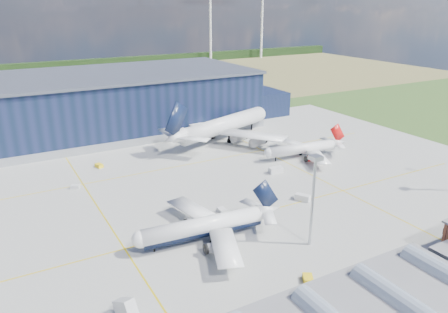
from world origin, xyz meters
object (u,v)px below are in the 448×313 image
at_px(airliner_red, 302,143).
at_px(gse_van_a, 276,170).
at_px(airliner_navy, 203,217).
at_px(light_mast_center, 314,186).
at_px(gse_cart_a, 222,211).
at_px(airliner_widebody, 224,117).
at_px(gse_tug_b, 308,279).
at_px(gse_tug_c, 99,166).
at_px(car_a, 412,262).
at_px(hangar, 124,103).
at_px(airstair, 126,313).
at_px(gse_cart_b, 75,187).
at_px(car_b, 401,267).
at_px(gse_van_b, 303,198).

height_order(airliner_red, gse_van_a, airliner_red).
bearing_deg(airliner_navy, light_mast_center, 151.67).
relative_size(airliner_navy, gse_cart_a, 13.70).
bearing_deg(airliner_widebody, gse_tug_b, -129.88).
distance_m(gse_tug_c, car_a, 106.46).
height_order(hangar, airliner_widebody, hangar).
distance_m(hangar, car_a, 144.89).
xyz_separation_m(light_mast_center, airstair, (-47.17, -4.56, -13.72)).
distance_m(airstair, car_a, 63.30).
xyz_separation_m(gse_cart_a, car_a, (24.99, -43.38, -0.02)).
bearing_deg(gse_tug_c, light_mast_center, -84.75).
xyz_separation_m(light_mast_center, airliner_widebody, (23.77, 85.00, -5.16)).
bearing_deg(gse_cart_b, airliner_widebody, -42.50).
bearing_deg(car_b, airstair, 68.19).
bearing_deg(light_mast_center, gse_van_b, 55.01).
bearing_deg(airstair, hangar, 58.63).
bearing_deg(car_a, airstair, 86.62).
height_order(light_mast_center, gse_tug_b, light_mast_center).
xyz_separation_m(hangar, gse_van_b, (21.55, -104.29, -10.62)).
bearing_deg(gse_cart_a, light_mast_center, -66.22).
bearing_deg(gse_tug_b, car_a, 16.75).
xyz_separation_m(airstair, car_b, (58.26, -13.44, -1.15)).
distance_m(gse_van_a, gse_cart_a, 35.32).
distance_m(gse_tug_b, gse_cart_a, 36.95).
bearing_deg(airliner_red, gse_tug_b, 59.98).
height_order(hangar, light_mast_center, hangar).
distance_m(light_mast_center, airliner_widebody, 88.41).
xyz_separation_m(gse_tug_b, gse_cart_b, (-32.79, 74.32, -0.06)).
distance_m(light_mast_center, gse_cart_a, 31.14).
height_order(gse_cart_a, car_b, gse_cart_a).
relative_size(airliner_red, gse_van_a, 7.21).
xyz_separation_m(gse_tug_c, gse_cart_b, (-11.32, -15.17, -0.07)).
bearing_deg(car_a, airliner_widebody, 3.84).
bearing_deg(airliner_red, gse_tug_c, -13.63).
bearing_deg(gse_cart_b, gse_tug_c, -7.71).
relative_size(airliner_red, airstair, 6.58).
relative_size(hangar, airliner_navy, 3.65).
distance_m(airliner_widebody, airstair, 114.57).
xyz_separation_m(airliner_red, gse_tug_c, (-69.67, 27.28, -5.10)).
height_order(gse_tug_b, gse_van_b, gse_van_b).
height_order(airliner_navy, gse_tug_c, airliner_navy).
bearing_deg(gse_tug_c, gse_van_b, -68.14).
distance_m(gse_tug_b, car_b, 22.08).
xyz_separation_m(gse_cart_a, gse_tug_c, (-21.19, 52.55, 0.03)).
distance_m(light_mast_center, airliner_navy, 27.57).
xyz_separation_m(gse_cart_a, airstair, (-36.86, -29.94, 1.09)).
xyz_separation_m(gse_tug_b, airstair, (-37.14, 7.00, 1.07)).
bearing_deg(gse_van_b, car_b, -126.35).
distance_m(gse_tug_c, gse_cart_b, 18.93).
distance_m(airliner_red, car_a, 72.73).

